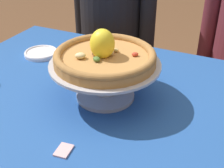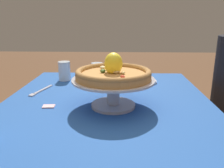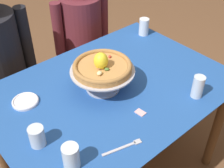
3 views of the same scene
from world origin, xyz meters
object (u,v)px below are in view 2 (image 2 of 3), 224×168
Objects in this scene: water_glass_side_left at (97,72)px; pizza_stand at (113,88)px; side_plate at (145,81)px; pizza at (113,73)px; sugar_packet at (49,106)px; water_glass_front_left at (65,72)px; dinner_fork at (40,91)px.

pizza_stand is at bearing 13.94° from water_glass_side_left.
water_glass_side_left reaches higher than side_plate.
pizza is at bearing 13.96° from water_glass_side_left.
side_plate reaches higher than sugar_packet.
water_glass_front_left is 0.24m from dinner_fork.
water_glass_side_left reaches higher than dinner_fork.
pizza reaches higher than side_plate.
side_plate is (0.09, 0.28, -0.03)m from water_glass_side_left.
pizza is 0.49m from water_glass_side_left.
pizza is 0.31m from sugar_packet.
dinner_fork is at bearing -116.61° from pizza_stand.
water_glass_side_left reaches higher than sugar_packet.
pizza is 6.17× the size of sugar_packet.
pizza is 0.43m from side_plate.
pizza is 2.73× the size of water_glass_front_left.
sugar_packet is (0.39, -0.44, -0.01)m from side_plate.
water_glass_front_left is 1.16× the size of water_glass_side_left.
dinner_fork is (0.27, -0.26, -0.04)m from water_glass_side_left.
water_glass_front_left is 0.83× the size of side_plate.
pizza_stand is 0.42m from side_plate.
sugar_packet is (0.48, -0.16, -0.04)m from water_glass_side_left.
side_plate is at bearing 85.31° from water_glass_front_left.
pizza_stand is 1.11× the size of pizza.
pizza_stand is 0.07m from pizza.
pizza_stand is 0.43m from dinner_fork.
dinner_fork is at bearing -71.12° from side_plate.
pizza is 3.17× the size of water_glass_side_left.
side_plate is 2.73× the size of sugar_packet.
dinner_fork is (0.19, -0.55, -0.01)m from side_plate.
pizza_stand is at bearing 36.31° from water_glass_front_left.
dinner_fork is at bearing -116.51° from pizza.
pizza_stand reaches higher than side_plate.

